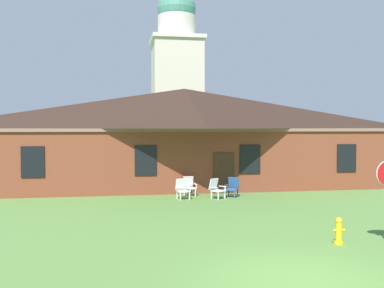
{
  "coord_description": "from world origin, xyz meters",
  "views": [
    {
      "loc": [
        -4.03,
        -9.19,
        3.43
      ],
      "look_at": [
        -1.17,
        8.11,
        2.76
      ],
      "focal_mm": 41.3,
      "sensor_mm": 36.0,
      "label": 1
    }
  ],
  "objects": [
    {
      "name": "lawn_chair_middle",
      "position": [
        1.45,
        11.75,
        0.5
      ],
      "size": [
        0.84,
        0.87,
        0.96
      ],
      "color": "#2D5693",
      "rests_on": "ground"
    },
    {
      "name": "brick_building",
      "position": [
        0.0,
        18.02,
        2.97
      ],
      "size": [
        22.59,
        10.4,
        5.82
      ],
      "color": "brown",
      "rests_on": "ground"
    },
    {
      "name": "lawn_chair_left_end",
      "position": [
        0.56,
        11.38,
        0.5
      ],
      "size": [
        0.85,
        0.87,
        0.96
      ],
      "color": "white",
      "rests_on": "ground"
    },
    {
      "name": "lawn_chair_near_door",
      "position": [
        -0.59,
        12.53,
        0.5
      ],
      "size": [
        0.69,
        0.72,
        0.96
      ],
      "color": "white",
      "rests_on": "ground"
    },
    {
      "name": "lawn_chair_by_porch",
      "position": [
        -1.07,
        11.56,
        0.5
      ],
      "size": [
        0.73,
        0.78,
        0.96
      ],
      "color": "white",
      "rests_on": "ground"
    },
    {
      "name": "dome_tower",
      "position": [
        1.74,
        35.14,
        8.22
      ],
      "size": [
        5.18,
        5.18,
        18.08
      ],
      "color": "beige",
      "rests_on": "ground"
    },
    {
      "name": "fire_hydrant",
      "position": [
        2.3,
        2.74,
        0.38
      ],
      "size": [
        0.36,
        0.28,
        0.79
      ],
      "color": "gold",
      "rests_on": "ground"
    },
    {
      "name": "ground_plane",
      "position": [
        0.0,
        0.0,
        0.0
      ],
      "size": [
        200.0,
        200.0,
        0.0
      ],
      "primitive_type": "plane",
      "color": "#517A38"
    }
  ]
}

